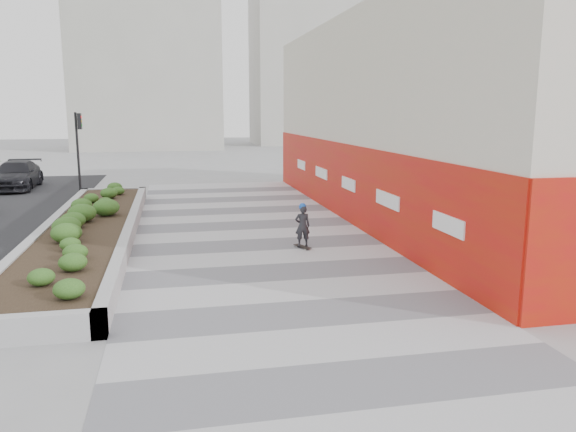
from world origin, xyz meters
The scene contains 10 objects.
ground centered at (0.00, 0.00, 0.00)m, with size 160.00×160.00×0.00m, color gray.
walkway centered at (0.00, 3.00, 0.01)m, with size 8.00×36.00×0.01m, color #A8A8AD.
building centered at (6.98, 8.98, 3.98)m, with size 6.04×24.08×8.00m.
planter centered at (-5.50, 7.00, 0.42)m, with size 3.00×18.00×0.90m.
traffic_signal_near centered at (-7.23, 17.50, 2.76)m, with size 0.33×0.28×4.20m.
distant_bldg_north_l centered at (-5.00, 55.00, 10.00)m, with size 16.00×12.00×20.00m, color #ADAAA3.
distant_bldg_north_r centered at (15.00, 60.00, 12.00)m, with size 14.00×10.00×24.00m, color #ADAAA3.
manhole_cover centered at (0.50, 3.00, 0.00)m, with size 0.44×0.44×0.01m, color #595654.
skateboarder centered at (1.25, 4.25, 0.74)m, with size 0.50×0.74×1.45m.
car_dark centered at (-11.12, 20.82, 0.76)m, with size 2.13×5.25×1.52m, color black.
Camera 1 is at (-2.69, -12.46, 4.26)m, focal length 35.00 mm.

